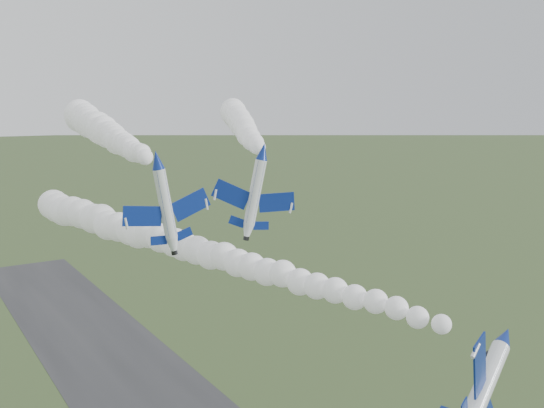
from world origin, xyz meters
The scene contains 6 objects.
jet_lead centered at (8.20, -8.73, 30.73)m, with size 6.18×12.34×9.42m.
smoke_trail_jet_lead centered at (-3.22, 28.17, 32.43)m, with size 4.70×70.58×4.70m, color white, non-canonical shape.
jet_pair_left centered at (-10.22, 20.92, 44.18)m, with size 9.53×11.46×3.06m.
smoke_trail_jet_pair_left centered at (-6.88, 49.51, 45.95)m, with size 5.35×52.75×5.35m, color white, non-canonical shape.
jet_pair_right centered at (2.40, 20.33, 44.60)m, with size 9.42×10.97×3.24m.
smoke_trail_jet_pair_right centered at (15.61, 48.40, 46.57)m, with size 5.05×56.84×5.05m, color white, non-canonical shape.
Camera 1 is at (-33.99, -38.59, 49.87)m, focal length 40.00 mm.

